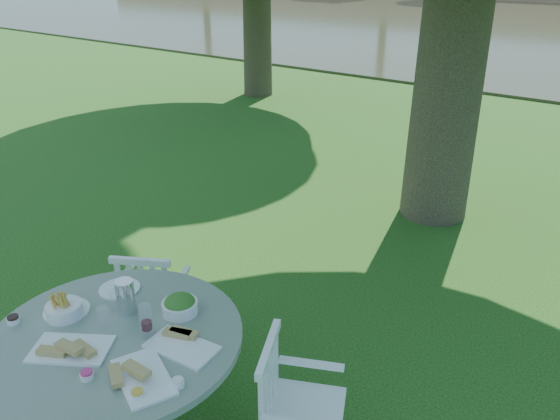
{
  "coord_description": "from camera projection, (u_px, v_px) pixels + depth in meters",
  "views": [
    {
      "loc": [
        2.34,
        -2.9,
        2.65
      ],
      "look_at": [
        0.0,
        0.2,
        0.85
      ],
      "focal_mm": 35.0,
      "sensor_mm": 36.0,
      "label": 1
    }
  ],
  "objects": [
    {
      "name": "ground",
      "position": [
        265.0,
        312.0,
        4.5
      ],
      "size": [
        140.0,
        140.0,
        0.0
      ],
      "primitive_type": "plane",
      "color": "#133D0C",
      "rests_on": "ground"
    },
    {
      "name": "table",
      "position": [
        119.0,
        361.0,
        2.93
      ],
      "size": [
        1.34,
        1.34,
        0.85
      ],
      "color": "black",
      "rests_on": "ground"
    },
    {
      "name": "chair_ne",
      "position": [
        288.0,
        403.0,
        2.88
      ],
      "size": [
        0.56,
        0.58,
        0.88
      ],
      "rotation": [
        0.0,
        0.0,
        -4.27
      ],
      "color": "white",
      "rests_on": "ground"
    },
    {
      "name": "chair_nw",
      "position": [
        150.0,
        294.0,
        3.85
      ],
      "size": [
        0.56,
        0.55,
        0.83
      ],
      "rotation": [
        0.0,
        0.0,
        -2.62
      ],
      "color": "white",
      "rests_on": "ground"
    },
    {
      "name": "tableware",
      "position": [
        120.0,
        319.0,
        2.93
      ],
      "size": [
        1.15,
        0.86,
        0.2
      ],
      "color": "white",
      "rests_on": "table"
    }
  ]
}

